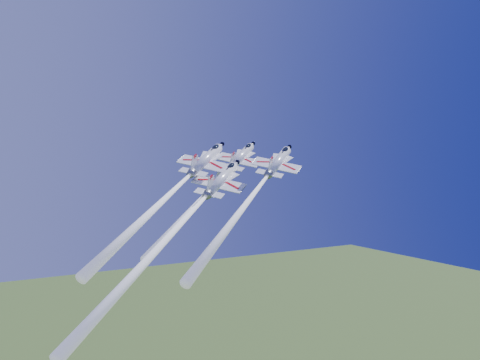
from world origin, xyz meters
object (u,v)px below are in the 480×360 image
jet_lead (214,186)px  jet_right (253,195)px  jet_left (172,192)px  jet_slot (178,227)px

jet_lead → jet_right: (0.58, -12.54, -0.93)m
jet_lead → jet_right: size_ratio=1.00×
jet_lead → jet_left: (-8.89, -1.68, -0.64)m
jet_lead → jet_left: 9.07m
jet_left → jet_slot: (-2.42, -7.78, -5.05)m
jet_right → jet_lead: bearing=141.3°
jet_right → jet_slot: bearing=-145.9°
jet_lead → jet_slot: jet_lead is taller
jet_left → jet_slot: bearing=-58.6°
jet_left → jet_slot: 9.58m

